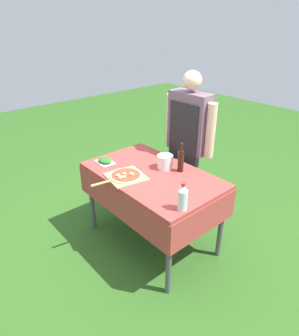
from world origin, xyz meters
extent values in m
plane|color=#2D5B1E|center=(0.00, 0.00, 0.00)|extent=(12.00, 12.00, 0.00)
cube|color=#A83D38|center=(0.00, 0.00, 0.78)|extent=(1.30, 0.80, 0.04)
cube|color=#A83D38|center=(0.00, -0.41, 0.62)|extent=(1.30, 0.01, 0.28)
cube|color=#A83D38|center=(0.00, 0.41, 0.62)|extent=(1.30, 0.01, 0.28)
cube|color=#A83D38|center=(-0.66, 0.00, 0.62)|extent=(0.01, 0.80, 0.28)
cube|color=#A83D38|center=(0.66, 0.00, 0.62)|extent=(0.01, 0.80, 0.28)
cylinder|color=#4C4C51|center=(-0.59, -0.34, 0.38)|extent=(0.05, 0.05, 0.76)
cylinder|color=#4C4C51|center=(0.59, -0.34, 0.38)|extent=(0.05, 0.05, 0.76)
cylinder|color=#4C4C51|center=(-0.59, 0.34, 0.38)|extent=(0.05, 0.05, 0.76)
cylinder|color=#4C4C51|center=(0.59, 0.34, 0.38)|extent=(0.05, 0.05, 0.76)
cylinder|color=#4C4C51|center=(-0.03, 0.61, 0.41)|extent=(0.12, 0.12, 0.83)
cylinder|color=#4C4C51|center=(-0.19, 0.61, 0.41)|extent=(0.12, 0.12, 0.83)
cube|color=#6B5166|center=(-0.11, 0.61, 1.14)|extent=(0.46, 0.21, 0.62)
cube|color=#232326|center=(-0.10, 0.51, 0.90)|extent=(0.36, 0.03, 0.90)
cylinder|color=beige|center=(0.15, 0.62, 1.11)|extent=(0.10, 0.10, 0.55)
cylinder|color=beige|center=(-0.37, 0.59, 1.11)|extent=(0.10, 0.10, 0.55)
sphere|color=beige|center=(-0.11, 0.61, 1.56)|extent=(0.19, 0.19, 0.19)
cube|color=tan|center=(-0.10, -0.23, 0.80)|extent=(0.38, 0.38, 0.01)
cylinder|color=tan|center=(-0.14, -0.48, 0.80)|extent=(0.06, 0.18, 0.02)
cylinder|color=beige|center=(-0.10, -0.23, 0.81)|extent=(0.30, 0.30, 0.01)
cylinder|color=#D14223|center=(-0.10, -0.23, 0.82)|extent=(0.26, 0.26, 0.00)
ellipsoid|color=white|center=(-0.06, -0.19, 0.83)|extent=(0.05, 0.05, 0.02)
ellipsoid|color=white|center=(-0.12, -0.24, 0.83)|extent=(0.05, 0.05, 0.01)
ellipsoid|color=white|center=(-0.07, -0.31, 0.83)|extent=(0.06, 0.06, 0.02)
ellipsoid|color=white|center=(-0.07, -0.28, 0.83)|extent=(0.05, 0.04, 0.01)
ellipsoid|color=white|center=(-0.12, -0.31, 0.83)|extent=(0.04, 0.05, 0.02)
ellipsoid|color=#286B23|center=(-0.07, -0.25, 0.83)|extent=(0.03, 0.03, 0.00)
ellipsoid|color=#286B23|center=(-0.04, -0.18, 0.83)|extent=(0.03, 0.04, 0.00)
ellipsoid|color=#286B23|center=(-0.09, -0.19, 0.83)|extent=(0.02, 0.04, 0.00)
ellipsoid|color=#286B23|center=(-0.08, -0.19, 0.83)|extent=(0.02, 0.04, 0.00)
ellipsoid|color=#286B23|center=(-0.08, -0.26, 0.83)|extent=(0.02, 0.03, 0.00)
cylinder|color=black|center=(0.14, 0.23, 0.90)|extent=(0.06, 0.06, 0.21)
cylinder|color=black|center=(0.14, 0.23, 1.04)|extent=(0.02, 0.02, 0.06)
cylinder|color=#232326|center=(0.14, 0.23, 1.07)|extent=(0.03, 0.03, 0.02)
cylinder|color=silver|center=(0.59, -0.22, 0.88)|extent=(0.08, 0.08, 0.16)
cone|color=silver|center=(0.59, -0.22, 0.98)|extent=(0.08, 0.08, 0.05)
cylinder|color=#B22823|center=(0.59, -0.22, 1.01)|extent=(0.03, 0.03, 0.02)
cube|color=silver|center=(-0.49, -0.20, 0.80)|extent=(0.21, 0.16, 0.01)
ellipsoid|color=#286B23|center=(-0.49, -0.20, 0.82)|extent=(0.18, 0.13, 0.04)
cylinder|color=silver|center=(0.00, 0.16, 0.86)|extent=(0.15, 0.15, 0.14)
camera|label=1|loc=(1.86, -1.65, 2.10)|focal=32.00mm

